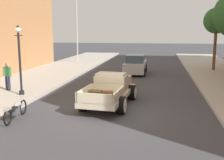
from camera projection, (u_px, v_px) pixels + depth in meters
ground_plane at (113, 113)px, 12.39m from camera, size 140.00×140.00×0.00m
hotrod_truck_cream at (111, 89)px, 13.93m from camera, size 2.45×5.03×1.58m
motorcycle_parked at (16, 109)px, 11.45m from camera, size 0.62×2.12×0.93m
car_background_silver at (135, 65)px, 23.71m from camera, size 1.89×4.31×1.65m
pedestrian_sidewalk_left at (7, 75)px, 16.36m from camera, size 0.53×0.22×1.65m
street_lamp_near at (19, 55)px, 14.95m from camera, size 0.50×0.32×3.85m
flagpole at (79, 11)px, 30.06m from camera, size 1.74×0.16×9.16m
street_tree_third at (217, 21)px, 24.25m from camera, size 2.29×2.29×5.57m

